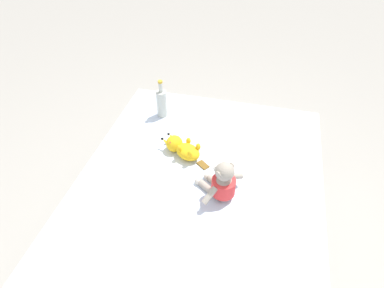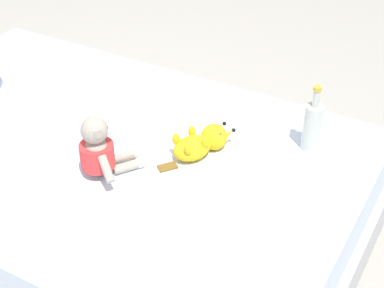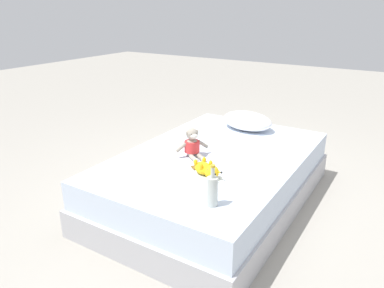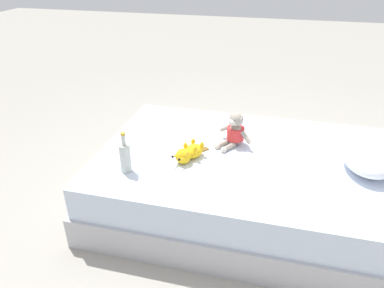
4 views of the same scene
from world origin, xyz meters
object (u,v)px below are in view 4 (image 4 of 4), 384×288
object	(u,v)px
glass_bottle	(125,157)
pillow	(371,155)
plush_yellow_creature	(189,153)
bed	(249,183)
plush_monkey	(235,132)

from	to	relation	value
glass_bottle	pillow	bearing A→B (deg)	106.14
plush_yellow_creature	glass_bottle	size ratio (longest dim) A/B	1.19
bed	glass_bottle	distance (m)	0.88
plush_yellow_creature	glass_bottle	bearing A→B (deg)	-55.87
plush_yellow_creature	glass_bottle	world-z (taller)	glass_bottle
bed	plush_monkey	distance (m)	0.37
pillow	plush_monkey	bearing A→B (deg)	-95.60
pillow	plush_monkey	size ratio (longest dim) A/B	2.20
plush_monkey	glass_bottle	xyz separation A→B (m)	(0.51, -0.60, 0.00)
plush_monkey	glass_bottle	bearing A→B (deg)	-49.50
bed	plush_monkey	world-z (taller)	plush_monkey
plush_monkey	glass_bottle	distance (m)	0.78
pillow	plush_yellow_creature	size ratio (longest dim) A/B	1.76
plush_yellow_creature	pillow	bearing A→B (deg)	99.72
plush_yellow_creature	bed	bearing A→B (deg)	110.43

